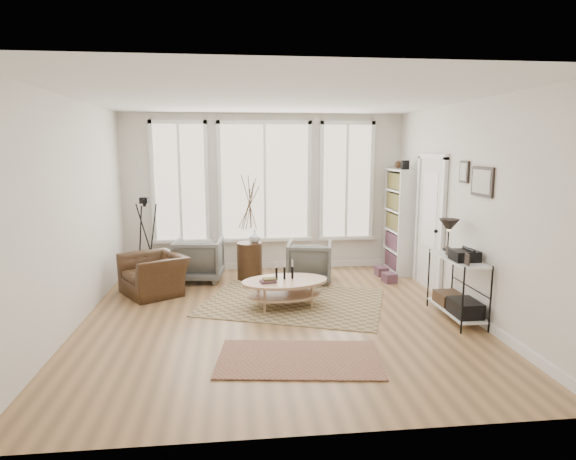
{
  "coord_description": "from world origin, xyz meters",
  "views": [
    {
      "loc": [
        -0.55,
        -6.22,
        2.27
      ],
      "look_at": [
        0.2,
        0.6,
        1.1
      ],
      "focal_mm": 30.0,
      "sensor_mm": 36.0,
      "label": 1
    }
  ],
  "objects": [
    {
      "name": "room",
      "position": [
        0.02,
        0.03,
        1.43
      ],
      "size": [
        5.5,
        5.54,
        2.9
      ],
      "color": "#A07547",
      "rests_on": "ground"
    },
    {
      "name": "bay_window",
      "position": [
        0.0,
        2.71,
        1.61
      ],
      "size": [
        4.14,
        0.12,
        2.24
      ],
      "color": "tan",
      "rests_on": "ground"
    },
    {
      "name": "door",
      "position": [
        2.57,
        1.15,
        1.12
      ],
      "size": [
        0.09,
        1.06,
        2.22
      ],
      "color": "silver",
      "rests_on": "ground"
    },
    {
      "name": "bookcase",
      "position": [
        2.44,
        2.23,
        0.96
      ],
      "size": [
        0.31,
        0.85,
        2.06
      ],
      "color": "white",
      "rests_on": "ground"
    },
    {
      "name": "low_shelf",
      "position": [
        2.38,
        -0.3,
        0.51
      ],
      "size": [
        0.38,
        1.08,
        1.3
      ],
      "color": "white",
      "rests_on": "ground"
    },
    {
      "name": "wall_art",
      "position": [
        2.58,
        -0.27,
        1.88
      ],
      "size": [
        0.04,
        0.88,
        0.44
      ],
      "color": "black",
      "rests_on": "ground"
    },
    {
      "name": "rug_main",
      "position": [
        0.28,
        0.61,
        0.01
      ],
      "size": [
        3.05,
        2.66,
        0.01
      ],
      "primitive_type": "cube",
      "rotation": [
        0.0,
        0.0,
        -0.34
      ],
      "color": "brown",
      "rests_on": "ground"
    },
    {
      "name": "rug_runner",
      "position": [
        0.11,
        -1.35,
        0.01
      ],
      "size": [
        1.87,
        1.19,
        0.01
      ],
      "primitive_type": "cube",
      "rotation": [
        0.0,
        0.0,
        -0.13
      ],
      "color": "maroon",
      "rests_on": "ground"
    },
    {
      "name": "coffee_table",
      "position": [
        0.13,
        0.44,
        0.31
      ],
      "size": [
        1.36,
        0.99,
        0.58
      ],
      "color": "tan",
      "rests_on": "ground"
    },
    {
      "name": "armchair_left",
      "position": [
        -1.19,
        2.02,
        0.37
      ],
      "size": [
        0.87,
        0.89,
        0.74
      ],
      "primitive_type": "imported",
      "rotation": [
        0.0,
        0.0,
        3.04
      ],
      "color": "slate",
      "rests_on": "ground"
    },
    {
      "name": "armchair_right",
      "position": [
        0.7,
        1.75,
        0.35
      ],
      "size": [
        0.88,
        0.9,
        0.69
      ],
      "primitive_type": "imported",
      "rotation": [
        0.0,
        0.0,
        2.94
      ],
      "color": "slate",
      "rests_on": "ground"
    },
    {
      "name": "side_table",
      "position": [
        -0.32,
        1.99,
        0.88
      ],
      "size": [
        0.43,
        0.43,
        1.82
      ],
      "color": "#3C2616",
      "rests_on": "ground"
    },
    {
      "name": "vase",
      "position": [
        -0.23,
        2.01,
        0.77
      ],
      "size": [
        0.23,
        0.23,
        0.23
      ],
      "primitive_type": "imported",
      "rotation": [
        0.0,
        0.0,
        -0.07
      ],
      "color": "silver",
      "rests_on": "side_table"
    },
    {
      "name": "accent_chair",
      "position": [
        -1.85,
        1.3,
        0.31
      ],
      "size": [
        1.26,
        1.22,
        0.62
      ],
      "primitive_type": "imported",
      "rotation": [
        0.0,
        0.0,
        -1.01
      ],
      "color": "#3C2616",
      "rests_on": "ground"
    },
    {
      "name": "tripod_camera",
      "position": [
        -2.08,
        2.08,
        0.67
      ],
      "size": [
        0.51,
        0.51,
        1.45
      ],
      "color": "black",
      "rests_on": "ground"
    },
    {
      "name": "book_stack_near",
      "position": [
        2.05,
        1.97,
        0.08
      ],
      "size": [
        0.21,
        0.26,
        0.16
      ],
      "primitive_type": "cube",
      "rotation": [
        0.0,
        0.0,
        0.04
      ],
      "color": "maroon",
      "rests_on": "ground"
    },
    {
      "name": "book_stack_far",
      "position": [
        2.05,
        1.52,
        0.08
      ],
      "size": [
        0.23,
        0.27,
        0.16
      ],
      "primitive_type": "cube",
      "rotation": [
        0.0,
        0.0,
        0.15
      ],
      "color": "maroon",
      "rests_on": "ground"
    }
  ]
}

